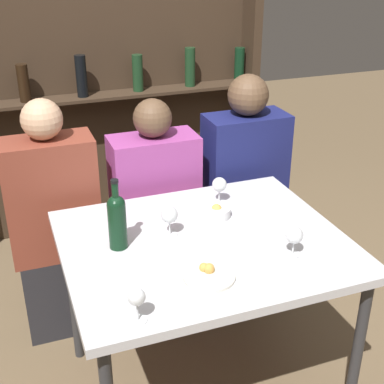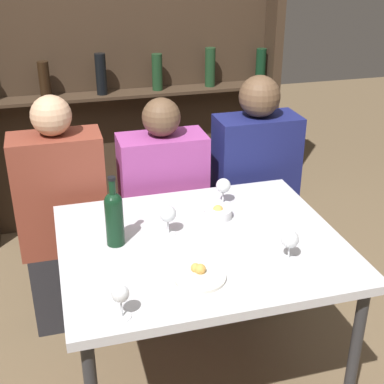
% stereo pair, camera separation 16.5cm
% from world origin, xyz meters
% --- Properties ---
extents(dining_table, '(1.10, 0.92, 0.78)m').
position_xyz_m(dining_table, '(0.00, 0.00, 0.71)').
color(dining_table, silver).
rests_on(dining_table, ground_plane).
extents(wine_rack_wall, '(2.00, 0.21, 2.35)m').
position_xyz_m(wine_rack_wall, '(0.00, 1.66, 1.19)').
color(wine_rack_wall, '#38281C').
rests_on(wine_rack_wall, ground_plane).
extents(wine_bottle, '(0.07, 0.07, 0.28)m').
position_xyz_m(wine_bottle, '(-0.33, 0.07, 0.90)').
color(wine_bottle, black).
rests_on(wine_bottle, dining_table).
extents(wine_glass_0, '(0.07, 0.07, 0.13)m').
position_xyz_m(wine_glass_0, '(-0.11, 0.09, 0.86)').
color(wine_glass_0, silver).
rests_on(wine_glass_0, dining_table).
extents(wine_glass_1, '(0.06, 0.06, 0.12)m').
position_xyz_m(wine_glass_1, '(-0.37, -0.38, 0.86)').
color(wine_glass_1, silver).
rests_on(wine_glass_1, dining_table).
extents(wine_glass_2, '(0.07, 0.07, 0.12)m').
position_xyz_m(wine_glass_2, '(0.28, -0.21, 0.86)').
color(wine_glass_2, silver).
rests_on(wine_glass_2, dining_table).
extents(wine_glass_3, '(0.07, 0.07, 0.12)m').
position_xyz_m(wine_glass_3, '(0.19, 0.29, 0.86)').
color(wine_glass_3, silver).
rests_on(wine_glass_3, dining_table).
extents(food_plate_0, '(0.19, 0.19, 0.04)m').
position_xyz_m(food_plate_0, '(-0.08, -0.24, 0.79)').
color(food_plate_0, silver).
rests_on(food_plate_0, dining_table).
extents(snack_bowl, '(0.12, 0.12, 0.06)m').
position_xyz_m(snack_bowl, '(0.12, 0.17, 0.80)').
color(snack_bowl, white).
rests_on(snack_bowl, dining_table).
extents(seated_person_left, '(0.43, 0.22, 1.23)m').
position_xyz_m(seated_person_left, '(-0.52, 0.65, 0.57)').
color(seated_person_left, '#26262B').
rests_on(seated_person_left, ground_plane).
extents(seated_person_center, '(0.43, 0.22, 1.18)m').
position_xyz_m(seated_person_center, '(-0.01, 0.65, 0.55)').
color(seated_person_center, '#26262B').
rests_on(seated_person_center, ground_plane).
extents(seated_person_right, '(0.43, 0.22, 1.25)m').
position_xyz_m(seated_person_right, '(0.49, 0.65, 0.59)').
color(seated_person_right, '#26262B').
rests_on(seated_person_right, ground_plane).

